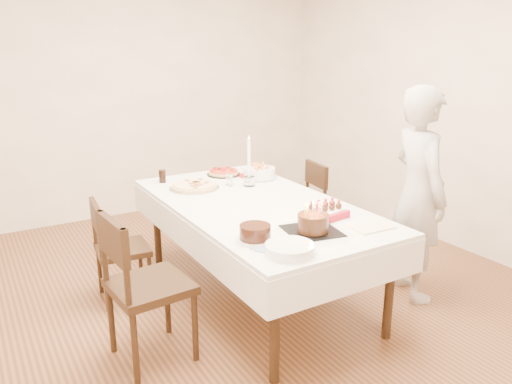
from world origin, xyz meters
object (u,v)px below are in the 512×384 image
chair_right_savory (298,209)px  cola_glass (162,176)px  pizza_pepperoni (224,172)px  taper_candle (249,161)px  chair_left_dessert (150,286)px  chair_left_savory (122,249)px  pizza_white (194,186)px  person (418,195)px  birthday_cake (313,218)px  dining_table (256,250)px  strawberry_box (325,213)px  pasta_bowl (259,173)px  layer_cake (255,233)px

chair_right_savory → cola_glass: size_ratio=7.78×
pizza_pepperoni → taper_candle: 0.47m
chair_left_dessert → cola_glass: 1.39m
chair_left_savory → pizza_white: pizza_white is taller
person → birthday_cake: person is taller
dining_table → strawberry_box: size_ratio=7.42×
cola_glass → pizza_pepperoni: bearing=-3.5°
dining_table → birthday_cake: (-0.01, -0.70, 0.47)m
pasta_bowl → strawberry_box: bearing=-98.2°
pizza_white → cola_glass: 0.35m
layer_cake → chair_left_dessert: bearing=153.7°
taper_candle → person: bearing=-49.2°
chair_left_savory → pasta_bowl: size_ratio=2.91×
chair_left_savory → taper_candle: taper_candle is taller
dining_table → chair_right_savory: chair_right_savory is taller
person → layer_cake: 1.43m
chair_right_savory → pasta_bowl: (-0.37, 0.07, 0.38)m
person → layer_cake: (-1.43, -0.05, -0.00)m
chair_right_savory → pasta_bowl: bearing=177.1°
chair_left_savory → strawberry_box: (1.10, -1.01, 0.39)m
chair_left_dessert → layer_cake: 0.71m
taper_candle → layer_cake: bearing=-118.4°
layer_cake → person: bearing=1.9°
person → pizza_white: (-1.29, 1.15, -0.03)m
chair_right_savory → pizza_pepperoni: (-0.58, 0.34, 0.35)m
chair_left_dessert → cola_glass: size_ratio=8.74×
cola_glass → dining_table: bearing=-66.5°
person → strawberry_box: bearing=103.7°
chair_right_savory → pizza_white: chair_right_savory is taller
dining_table → pizza_white: 0.73m
pizza_pepperoni → taper_candle: (0.01, -0.43, 0.19)m
pizza_white → layer_cake: (-0.14, -1.19, 0.03)m
dining_table → pizza_pepperoni: (0.17, 0.85, 0.40)m
dining_table → pizza_pepperoni: pizza_pepperoni is taller
chair_left_dessert → strawberry_box: chair_left_dessert is taller
person → chair_left_dessert: bearing=100.9°
taper_candle → chair_left_savory: bearing=176.7°
chair_left_savory → layer_cake: size_ratio=3.35×
pizza_white → pizza_pepperoni: bearing=34.7°
chair_right_savory → pizza_white: 1.05m
cola_glass → birthday_cake: (0.37, -1.59, 0.04)m
taper_candle → pasta_bowl: bearing=39.3°
pasta_bowl → chair_right_savory: bearing=-10.7°
birthday_cake → pizza_white: bearing=100.1°
taper_candle → birthday_cake: 1.14m
birthday_cake → person: bearing=6.6°
strawberry_box → taper_candle: bearing=92.2°
taper_candle → layer_cake: size_ratio=1.78×
chair_left_dessert → pizza_pepperoni: size_ratio=3.24×
taper_candle → pizza_pepperoni: bearing=91.8°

